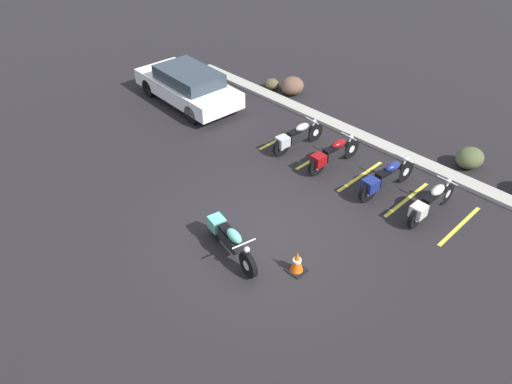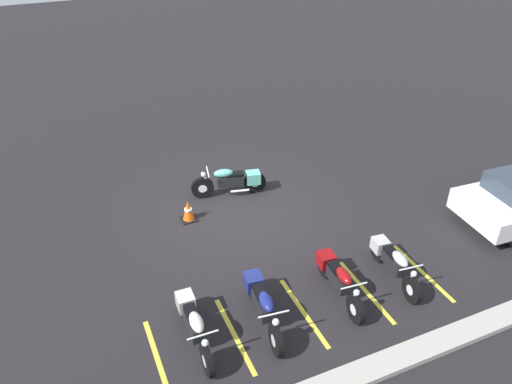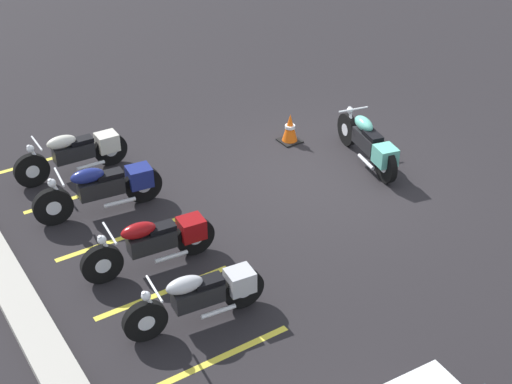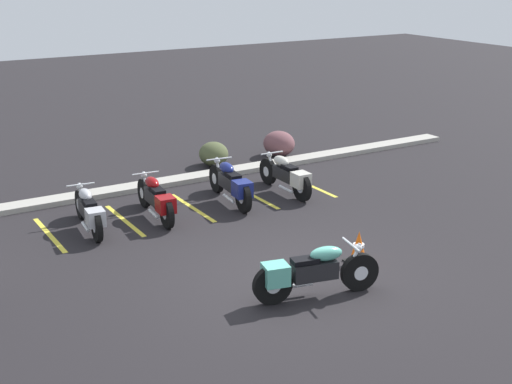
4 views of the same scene
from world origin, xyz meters
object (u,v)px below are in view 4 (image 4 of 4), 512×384
at_px(parked_bike_0, 89,211).
at_px(parked_bike_1, 156,198).
at_px(parked_bike_2, 231,183).
at_px(landscape_rock_1, 279,144).
at_px(landscape_rock_2, 214,154).
at_px(traffic_cone, 359,248).
at_px(motorcycle_teal_featured, 311,272).
at_px(parked_bike_3, 287,175).

height_order(parked_bike_0, parked_bike_1, parked_bike_1).
xyz_separation_m(parked_bike_1, parked_bike_2, (1.79, 0.05, 0.02)).
xyz_separation_m(parked_bike_2, landscape_rock_1, (3.04, 2.79, -0.11)).
relative_size(parked_bike_1, parked_bike_2, 0.96).
distance_m(landscape_rock_2, traffic_cone, 6.86).
relative_size(parked_bike_0, landscape_rock_1, 2.18).
bearing_deg(landscape_rock_2, landscape_rock_1, -1.83).
bearing_deg(traffic_cone, landscape_rock_2, 83.90).
bearing_deg(parked_bike_2, parked_bike_0, 96.99).
relative_size(motorcycle_teal_featured, parked_bike_1, 1.01).
xyz_separation_m(parked_bike_0, landscape_rock_2, (4.28, 2.89, -0.11)).
bearing_deg(traffic_cone, parked_bike_0, 132.06).
bearing_deg(landscape_rock_1, parked_bike_3, -119.75).
bearing_deg(landscape_rock_2, parked_bike_2, -110.57).
relative_size(parked_bike_0, parked_bike_3, 0.97).
height_order(parked_bike_0, landscape_rock_1, parked_bike_0).
bearing_deg(traffic_cone, parked_bike_3, 74.64).
bearing_deg(parked_bike_1, landscape_rock_1, -54.77).
xyz_separation_m(parked_bike_0, parked_bike_1, (1.42, -0.01, 0.01)).
distance_m(landscape_rock_1, traffic_cone, 7.28).
height_order(motorcycle_teal_featured, landscape_rock_2, motorcycle_teal_featured).
distance_m(motorcycle_teal_featured, parked_bike_1, 4.65).
relative_size(landscape_rock_1, traffic_cone, 1.57).
distance_m(parked_bike_0, landscape_rock_2, 5.16).
xyz_separation_m(parked_bike_0, landscape_rock_1, (6.25, 2.82, -0.08)).
height_order(motorcycle_teal_featured, parked_bike_1, motorcycle_teal_featured).
distance_m(parked_bike_0, parked_bike_2, 3.21).
distance_m(parked_bike_2, parked_bike_3, 1.42).
distance_m(parked_bike_3, landscape_rock_2, 2.93).
height_order(parked_bike_1, parked_bike_2, parked_bike_2).
relative_size(parked_bike_0, parked_bike_1, 0.97).
bearing_deg(parked_bike_2, motorcycle_teal_featured, 172.16).
relative_size(motorcycle_teal_featured, landscape_rock_2, 2.47).
bearing_deg(motorcycle_teal_featured, parked_bike_0, 126.00).
xyz_separation_m(motorcycle_teal_featured, parked_bike_2, (1.18, 4.66, 0.01)).
relative_size(motorcycle_teal_featured, parked_bike_0, 1.04).
bearing_deg(parked_bike_3, motorcycle_teal_featured, 151.89).
xyz_separation_m(parked_bike_0, traffic_cone, (3.55, -3.94, -0.15)).
height_order(parked_bike_0, landscape_rock_2, parked_bike_0).
bearing_deg(parked_bike_3, traffic_cone, 165.94).
relative_size(motorcycle_teal_featured, parked_bike_3, 1.01).
height_order(parked_bike_0, traffic_cone, parked_bike_0).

